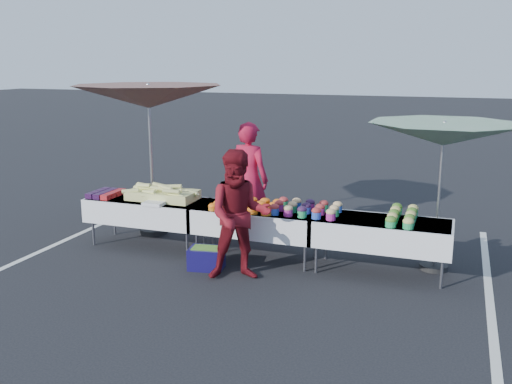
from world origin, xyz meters
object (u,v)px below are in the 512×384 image
(table_right, at_px, (381,232))
(umbrella_right, at_px, (444,135))
(table_left, at_px, (148,209))
(umbrella_left, at_px, (149,98))
(customer, at_px, (239,215))
(table_center, at_px, (256,220))
(storage_bin, at_px, (206,258))
(vendor, at_px, (249,179))

(table_right, relative_size, umbrella_right, 0.69)
(umbrella_right, bearing_deg, table_left, -174.69)
(table_right, bearing_deg, umbrella_left, 171.47)
(customer, xyz_separation_m, umbrella_right, (2.44, 1.22, 1.01))
(table_center, distance_m, umbrella_right, 2.85)
(table_left, relative_size, table_right, 1.00)
(table_left, relative_size, table_center, 1.00)
(table_center, xyz_separation_m, storage_bin, (-0.50, -0.65, -0.42))
(table_center, distance_m, vendor, 1.23)
(storage_bin, bearing_deg, umbrella_right, 9.87)
(table_left, height_order, umbrella_right, umbrella_right)
(vendor, xyz_separation_m, umbrella_right, (3.00, -0.66, 0.94))
(table_right, bearing_deg, table_center, 180.00)
(table_center, relative_size, umbrella_left, 0.70)
(umbrella_left, height_order, umbrella_right, umbrella_left)
(vendor, height_order, umbrella_right, umbrella_right)
(umbrella_left, xyz_separation_m, umbrella_right, (4.54, -0.18, -0.38))
(umbrella_right, bearing_deg, table_center, -170.91)
(table_right, relative_size, vendor, 0.98)
(umbrella_left, bearing_deg, customer, -33.65)
(table_center, relative_size, customer, 1.07)
(table_right, xyz_separation_m, umbrella_right, (0.70, 0.40, 1.30))
(customer, height_order, storage_bin, customer)
(vendor, bearing_deg, storage_bin, 101.16)
(umbrella_left, height_order, storage_bin, umbrella_left)
(table_left, relative_size, umbrella_left, 0.70)
(umbrella_right, height_order, storage_bin, umbrella_right)
(table_left, height_order, vendor, vendor)
(customer, bearing_deg, storage_bin, 140.03)
(customer, bearing_deg, vendor, 83.79)
(table_right, height_order, customer, customer)
(customer, relative_size, storage_bin, 3.33)
(storage_bin, bearing_deg, vendor, 80.58)
(table_center, height_order, umbrella_left, umbrella_left)
(table_left, xyz_separation_m, storage_bin, (1.30, -0.65, -0.42))
(umbrella_left, bearing_deg, table_left, -67.56)
(umbrella_right, distance_m, storage_bin, 3.62)
(table_center, bearing_deg, customer, -85.54)
(table_left, distance_m, umbrella_left, 1.79)
(table_left, height_order, table_right, same)
(table_center, distance_m, table_right, 1.80)
(customer, bearing_deg, umbrella_left, 123.39)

